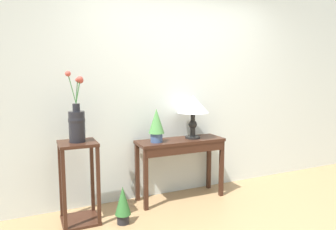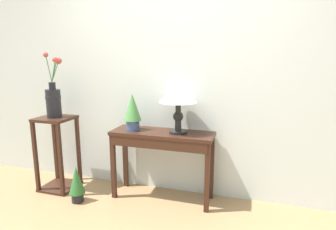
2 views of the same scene
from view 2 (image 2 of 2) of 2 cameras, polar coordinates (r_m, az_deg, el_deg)
back_wall_with_art at (r=3.01m, az=2.03°, el=10.22°), size 9.00×0.10×2.80m
console_table at (r=2.89m, az=-1.29°, el=-5.83°), size 1.05×0.35×0.73m
table_lamp at (r=2.75m, az=2.09°, el=4.18°), size 0.38×0.38×0.52m
potted_plant_on_console at (r=2.92m, az=-7.19°, el=0.96°), size 0.18×0.18×0.38m
pedestal_stand_left at (r=3.42m, az=-21.38°, el=-7.21°), size 0.37×0.37×0.83m
flower_vase_tall at (r=3.29m, az=-22.13°, el=3.18°), size 0.18×0.18×0.69m
potted_plant_floor at (r=3.11m, az=-17.97°, el=-12.92°), size 0.16×0.16×0.39m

